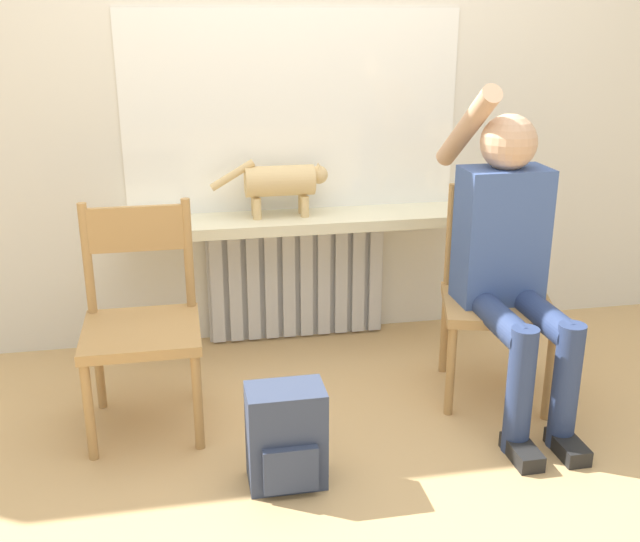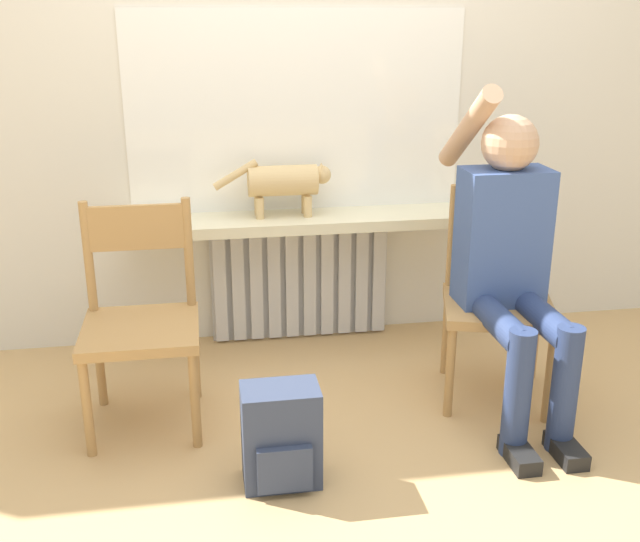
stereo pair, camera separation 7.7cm
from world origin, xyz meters
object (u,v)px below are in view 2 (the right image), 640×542
object	(u,v)px
chair_right	(498,296)
backpack	(281,437)
chair_left	(141,317)
person	(511,255)
cat	(284,182)

from	to	relation	value
chair_right	backpack	distance (m)	1.12
chair_left	person	bearing A→B (deg)	-4.58
chair_right	backpack	world-z (taller)	chair_right
chair_right	backpack	size ratio (longest dim) A/B	2.41
cat	backpack	world-z (taller)	cat
chair_right	person	bearing A→B (deg)	-79.47
chair_right	person	xyz separation A→B (m)	(-0.01, -0.12, 0.22)
person	backpack	bearing A→B (deg)	-157.73
chair_left	backpack	world-z (taller)	chair_left
chair_left	person	distance (m)	1.45
chair_right	backpack	bearing A→B (deg)	-135.79
person	backpack	xyz separation A→B (m)	(-0.95, -0.39, -0.48)
person	cat	world-z (taller)	person
chair_left	cat	bearing A→B (deg)	45.15
chair_left	cat	xyz separation A→B (m)	(0.64, 0.63, 0.37)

